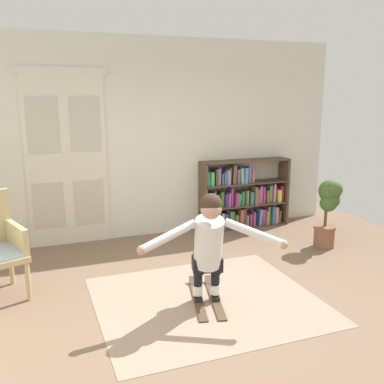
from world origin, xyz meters
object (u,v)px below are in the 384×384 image
potted_plant (329,207)px  skis_pair (206,297)px  person_skier (209,241)px  bookshelf (241,198)px

potted_plant → skis_pair: potted_plant is taller
potted_plant → person_skier: bearing=-154.5°
potted_plant → bookshelf: bearing=119.7°
bookshelf → person_skier: size_ratio=1.07×
person_skier → potted_plant: bearing=25.5°
skis_pair → bookshelf: bearing=55.3°
bookshelf → person_skier: bearing=-123.5°
bookshelf → skis_pair: (-1.49, -2.15, -0.45)m
person_skier → skis_pair: bearing=76.0°
potted_plant → skis_pair: bearing=-157.6°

